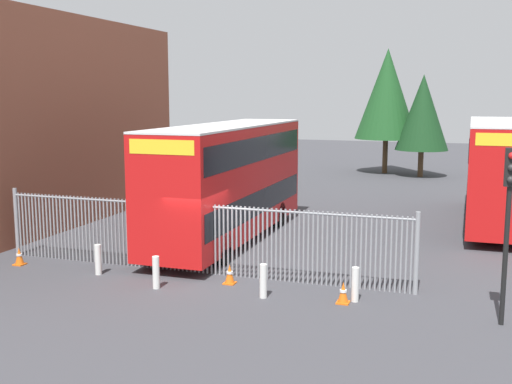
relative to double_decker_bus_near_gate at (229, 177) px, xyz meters
The scene contains 14 objects.
ground_plane 4.45m from the double_decker_bus_near_gate, 70.21° to the left, with size 100.00×100.00×0.00m, color #3D3D42.
palisade_fence 4.70m from the double_decker_bus_near_gate, 82.31° to the right, with size 13.62×0.14×2.35m.
double_decker_bus_near_gate is the anchor object (origin of this frame).
double_decker_bus_behind_fence_left 11.80m from the double_decker_bus_near_gate, 33.66° to the left, with size 2.54×10.81×4.42m.
bollard_near_left 6.36m from the double_decker_bus_near_gate, 110.57° to the right, with size 0.20×0.20×0.95m, color silver.
bollard_center_front 6.65m from the double_decker_bus_near_gate, 87.85° to the right, with size 0.20×0.20×0.95m, color silver.
bollard_near_right 7.30m from the double_decker_bus_near_gate, 60.93° to the right, with size 0.20×0.20×0.95m, color silver.
bollard_far_right 8.36m from the double_decker_bus_near_gate, 43.94° to the right, with size 0.20×0.20×0.95m, color silver.
traffic_cone_by_gate 6.03m from the double_decker_bus_near_gate, 68.41° to the right, with size 0.34×0.34×0.59m.
traffic_cone_mid_forecourt 8.39m from the double_decker_bus_near_gate, 46.54° to the right, with size 0.34×0.34×0.59m.
traffic_cone_near_kerb 7.90m from the double_decker_bus_near_gate, 133.08° to the right, with size 0.34×0.34×0.59m.
traffic_light_kerbside 11.39m from the double_decker_bus_near_gate, 33.10° to the right, with size 0.28×0.33×4.30m.
tree_tall_back 22.42m from the double_decker_bus_near_gate, 75.81° to the left, with size 3.53×3.53×6.86m.
tree_short_side 23.31m from the double_decker_bus_near_gate, 82.73° to the left, with size 4.37×4.37×8.69m.
Camera 1 is at (7.33, -17.38, 5.53)m, focal length 43.91 mm.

